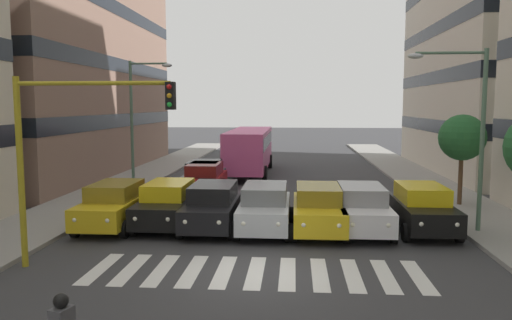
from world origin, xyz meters
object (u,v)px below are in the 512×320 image
car_row2_1 (204,180)px  street_lamp_right (138,112)px  car_5 (168,204)px  car_6 (114,205)px  street_tree_1 (462,138)px  car_1 (362,208)px  car_row2_0 (204,177)px  bus_behind_traffic (250,147)px  car_4 (213,206)px  car_2 (318,209)px  car_0 (422,208)px  car_3 (265,208)px  traffic_light_gantry (64,140)px  street_lamp_left (469,120)px

car_row2_1 → street_lamp_right: 5.42m
car_5 → car_6: (2.01, 0.33, 0.00)m
street_tree_1 → car_1: bearing=43.6°
car_row2_0 → bus_behind_traffic: bearing=-102.3°
street_tree_1 → car_5: bearing=20.1°
car_4 → bus_behind_traffic: 15.56m
street_lamp_right → car_2: bearing=138.6°
car_row2_0 → street_tree_1: street_tree_1 is taller
car_0 → street_tree_1: (-2.84, -4.59, 2.32)m
car_3 → traffic_light_gantry: 7.69m
car_4 → street_lamp_right: (5.40, -8.13, 3.45)m
car_1 → street_tree_1: street_tree_1 is taller
car_0 → car_3: (5.85, 0.39, 0.00)m
car_4 → car_1: bearing=-179.7°
car_0 → street_tree_1: street_tree_1 is taller
car_row2_0 → traffic_light_gantry: size_ratio=0.81×
car_5 → street_lamp_right: size_ratio=0.64×
car_row2_1 → traffic_light_gantry: (1.90, 11.33, 2.84)m
bus_behind_traffic → street_tree_1: bearing=135.0°
car_2 → bus_behind_traffic: 16.18m
car_1 → car_row2_1: same height
car_row2_0 → car_3: bearing=115.7°
car_0 → car_1: size_ratio=1.00×
car_1 → street_lamp_right: size_ratio=0.64×
car_6 → bus_behind_traffic: size_ratio=0.42×
car_2 → car_4: size_ratio=1.00×
car_3 → car_row2_0: 8.54m
car_0 → bus_behind_traffic: bus_behind_traffic is taller
car_0 → bus_behind_traffic: 17.16m
car_1 → car_6: (9.39, 0.04, 0.00)m
car_3 → car_4: 1.98m
car_6 → street_lamp_left: (-13.11, 0.00, 3.29)m
car_0 → car_row2_1: (9.35, -6.26, 0.00)m
car_3 → car_5: bearing=-6.2°
car_0 → car_4: same height
street_lamp_right → street_tree_1: bearing=168.6°
car_row2_0 → bus_behind_traffic: 8.19m
car_6 → street_lamp_left: bearing=180.0°
car_3 → car_row2_0: bearing=-64.3°
car_2 → traffic_light_gantry: 9.18m
car_2 → car_3: bearing=-0.9°
car_0 → car_6: (11.65, 0.31, 0.00)m
street_tree_1 → street_lamp_right: bearing=-11.4°
street_lamp_right → car_0: bearing=149.4°
car_row2_0 → car_2: bearing=126.4°
car_2 → street_lamp_right: size_ratio=0.64×
bus_behind_traffic → street_lamp_right: 9.49m
car_1 → car_5: bearing=-2.2°
car_row2_1 → car_0: bearing=146.2°
car_6 → car_row2_0: 7.89m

